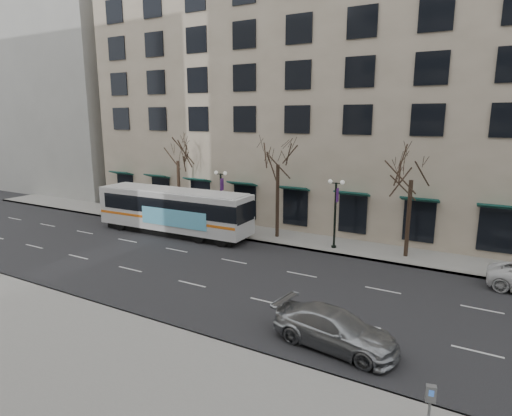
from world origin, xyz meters
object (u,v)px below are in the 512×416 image
Objects in this scene: tree_far_right at (412,166)px; city_bus at (174,210)px; tree_far_mid at (278,152)px; tree_far_left at (177,150)px; silver_car at (335,329)px; lamp_post_left at (221,198)px; pay_station at (430,397)px; lamp_post_right at (335,211)px.

city_bus is (-18.05, -3.00, -4.38)m from tree_far_right.
tree_far_left is at bearing -180.00° from tree_far_mid.
silver_car is (19.63, -13.61, -5.90)m from tree_far_left.
city_bus is (-3.06, -2.40, -0.90)m from lamp_post_left.
tree_far_left reaches higher than pay_station.
pay_station is at bearing -61.60° from lamp_post_right.
tree_far_mid is at bearing 6.85° from lamp_post_left.
tree_far_mid is 6.40m from lamp_post_left.
lamp_post_left is 25.06m from pay_station.
city_bus is 9.81× the size of pay_station.
silver_car reaches higher than pay_station.
pay_station is (21.92, -14.00, -0.87)m from city_bus.
tree_far_left is at bearing 173.17° from lamp_post_left.
lamp_post_right is at bearing -173.15° from tree_far_right.
tree_far_mid reaches higher than silver_car.
pay_station is (3.87, -17.00, -5.25)m from tree_far_right.
tree_far_mid is 17.76m from silver_car.
lamp_post_right is (5.01, -0.60, -3.96)m from tree_far_mid.
lamp_post_left is at bearing 125.56° from pay_station.
lamp_post_right is at bearing -2.29° from tree_far_left.
tree_far_left is at bearing 180.00° from tree_far_right.
tree_far_left is 5.89× the size of pay_station.
city_bus is at bearing -169.58° from lamp_post_right.
tree_far_right is 1.55× the size of lamp_post_left.
tree_far_right reaches higher than silver_car.
tree_far_left is 29.82m from pay_station.
tree_far_left is at bearing 62.51° from silver_car.
city_bus is at bearing 66.27° from silver_car.
tree_far_right reaches higher than lamp_post_left.
tree_far_mid reaches higher than tree_far_left.
tree_far_right is 18.21m from pay_station.
tree_far_right reaches higher than lamp_post_right.
tree_far_mid is 22.68m from pay_station.
lamp_post_left is at bearing 55.58° from silver_car.
tree_far_left is 0.98× the size of tree_far_mid.
pay_station is at bearing -34.29° from city_bus.
lamp_post_right is at bearing 26.80° from silver_car.
lamp_post_right is (-4.99, -0.60, -3.48)m from tree_far_right.
tree_far_left is 1.52× the size of silver_car.
lamp_post_left reaches higher than city_bus.
tree_far_mid reaches higher than tree_far_right.
lamp_post_left reaches higher than silver_car.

